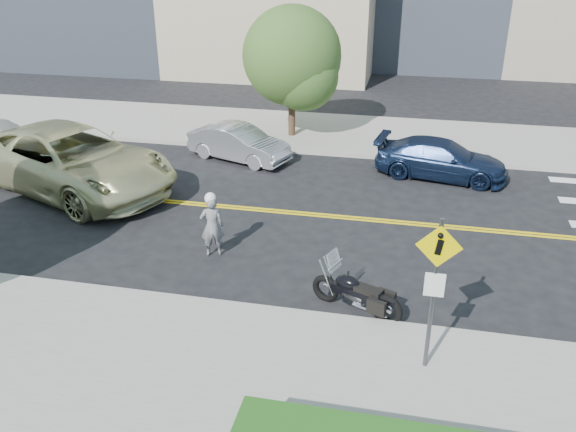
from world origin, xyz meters
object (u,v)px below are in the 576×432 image
Objects in this scene: motorcyclist at (212,224)px; parked_car_blue at (441,159)px; suv at (72,160)px; pedestrian_sign at (435,281)px; motorcycle at (357,286)px; parked_car_silver at (239,143)px.

motorcyclist reaches higher than parked_car_blue.
pedestrian_sign is at bearing -99.43° from suv.
parked_car_blue is at bearing -50.65° from suv.
pedestrian_sign reaches higher than motorcycle.
suv reaches higher than parked_car_blue.
parked_car_blue is (6.92, -0.19, 0.01)m from parked_car_silver.
motorcyclist is 6.37m from suv.
parked_car_blue is at bearing -152.37° from motorcyclist.
parked_car_silver is (4.26, 3.71, -0.37)m from suv.
suv is at bearing -51.21° from motorcyclist.
suv is at bearing 150.60° from parked_car_silver.
motorcyclist is at bearing -97.28° from suv.
suv is at bearing 148.69° from pedestrian_sign.
suv is 5.66m from parked_car_silver.
motorcyclist reaches higher than motorcycle.
parked_car_silver is (-1.30, 6.81, -0.23)m from motorcyclist.
motorcyclist is (-5.25, 3.47, -1.12)m from pedestrian_sign.
pedestrian_sign is 2.63m from motorcycle.
motorcycle is at bearing -95.52° from suv.
suv is 1.66× the size of parked_car_blue.
pedestrian_sign reaches higher than parked_car_silver.
pedestrian_sign is at bearing 124.47° from motorcyclist.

